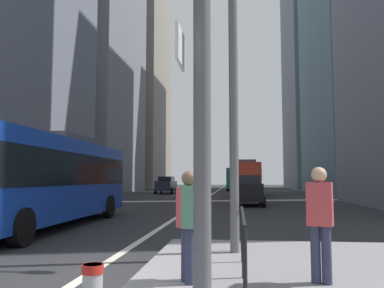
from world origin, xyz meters
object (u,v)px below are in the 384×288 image
(car_receding_near, at_px, (248,190))
(pedestrian_walking, at_px, (190,220))
(city_bus_red_receding, at_px, (246,177))
(street_lamp_post, at_px, (233,23))
(car_oncoming_mid, at_px, (166,185))
(traffic_signal_gantry, at_px, (59,2))
(pedestrian_far, at_px, (189,220))
(city_bus_red_distant, at_px, (237,178))
(city_bus_blue_oncoming, at_px, (45,176))
(pedestrian_waiting, at_px, (320,218))

(car_receding_near, distance_m, pedestrian_walking, 19.50)
(city_bus_red_receding, height_order, pedestrian_walking, city_bus_red_receding)
(street_lamp_post, height_order, pedestrian_walking, street_lamp_post)
(city_bus_red_receding, height_order, car_oncoming_mid, city_bus_red_receding)
(traffic_signal_gantry, bearing_deg, pedestrian_far, 39.68)
(city_bus_red_distant, xyz_separation_m, street_lamp_post, (-0.00, -48.76, 3.45))
(city_bus_red_receding, distance_m, street_lamp_post, 30.14)
(city_bus_red_distant, distance_m, street_lamp_post, 48.88)
(city_bus_blue_oncoming, height_order, pedestrian_walking, city_bus_blue_oncoming)
(city_bus_blue_oncoming, height_order, traffic_signal_gantry, traffic_signal_gantry)
(pedestrian_waiting, distance_m, pedestrian_walking, 2.02)
(car_receding_near, bearing_deg, city_bus_red_receding, 89.31)
(city_bus_blue_oncoming, height_order, pedestrian_waiting, city_bus_blue_oncoming)
(pedestrian_waiting, distance_m, pedestrian_far, 2.03)
(traffic_signal_gantry, bearing_deg, city_bus_red_receding, 84.66)
(car_receding_near, bearing_deg, city_bus_blue_oncoming, -121.04)
(pedestrian_waiting, height_order, pedestrian_far, pedestrian_waiting)
(traffic_signal_gantry, distance_m, pedestrian_walking, 3.70)
(pedestrian_walking, height_order, pedestrian_far, pedestrian_far)
(street_lamp_post, bearing_deg, car_receding_near, 87.52)
(city_bus_red_receding, bearing_deg, pedestrian_walking, -92.79)
(car_oncoming_mid, height_order, car_receding_near, same)
(street_lamp_post, bearing_deg, car_oncoming_mid, 102.52)
(city_bus_blue_oncoming, height_order, city_bus_red_distant, same)
(pedestrian_walking, distance_m, pedestrian_far, 0.15)
(city_bus_red_distant, relative_size, car_oncoming_mid, 2.37)
(city_bus_blue_oncoming, relative_size, pedestrian_far, 6.71)
(pedestrian_waiting, bearing_deg, street_lamp_post, 118.84)
(city_bus_red_receding, relative_size, pedestrian_waiting, 6.11)
(traffic_signal_gantry, distance_m, street_lamp_post, 4.69)
(city_bus_red_receding, xyz_separation_m, car_receding_near, (-0.15, -12.94, -0.85))
(city_bus_red_distant, distance_m, pedestrian_waiting, 51.20)
(car_receding_near, height_order, pedestrian_waiting, car_receding_near)
(traffic_signal_gantry, relative_size, street_lamp_post, 0.75)
(city_bus_red_distant, bearing_deg, pedestrian_far, -90.77)
(street_lamp_post, bearing_deg, city_bus_red_receding, 88.30)
(city_bus_red_distant, height_order, pedestrian_walking, city_bus_red_distant)
(car_receding_near, height_order, pedestrian_walking, car_receding_near)
(city_bus_blue_oncoming, bearing_deg, street_lamp_post, -34.49)
(street_lamp_post, xyz_separation_m, pedestrian_far, (-0.69, -2.61, -4.18))
(car_oncoming_mid, relative_size, traffic_signal_gantry, 0.76)
(city_bus_blue_oncoming, xyz_separation_m, pedestrian_waiting, (8.04, -7.03, -0.69))
(car_oncoming_mid, xyz_separation_m, street_lamp_post, (7.98, -35.93, 4.29))
(pedestrian_walking, bearing_deg, traffic_signal_gantry, -137.36)
(car_oncoming_mid, xyz_separation_m, car_receding_near, (8.72, -18.94, -0.00))
(city_bus_red_distant, bearing_deg, traffic_signal_gantry, -92.48)
(city_bus_blue_oncoming, xyz_separation_m, pedestrian_walking, (6.02, -7.08, -0.75))
(city_bus_red_receding, height_order, city_bus_red_distant, same)
(city_bus_blue_oncoming, xyz_separation_m, street_lamp_post, (6.71, -4.61, 3.45))
(car_receding_near, bearing_deg, city_bus_red_distant, 91.32)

